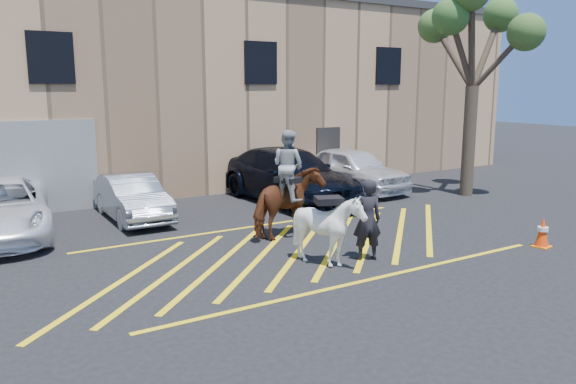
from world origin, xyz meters
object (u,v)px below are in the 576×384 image
car_silver_sedan (132,198)px  mounted_bay (288,195)px  car_white_suv (353,169)px  traffic_cone (543,232)px  tree (475,28)px  car_blue_suv (289,176)px  saddled_white (328,229)px  handler (367,220)px

car_silver_sedan → mounted_bay: bearing=-54.3°
car_white_suv → traffic_cone: 8.23m
traffic_cone → tree: (3.61, 5.44, 5.33)m
tree → car_white_suv: bearing=136.5°
car_blue_suv → car_white_suv: (3.04, 0.47, -0.07)m
saddled_white → tree: size_ratio=0.25×
car_silver_sedan → saddled_white: size_ratio=2.14×
traffic_cone → car_white_suv: bearing=85.1°
mounted_bay → saddled_white: bearing=-101.2°
car_silver_sedan → car_blue_suv: bearing=-1.8°
car_blue_suv → handler: 6.57m
mounted_bay → saddled_white: 2.47m
car_white_suv → traffic_cone: bearing=-99.4°
car_silver_sedan → traffic_cone: 10.91m
car_silver_sedan → handler: handler is taller
traffic_cone → mounted_bay: bearing=139.8°
mounted_bay → saddled_white: size_ratio=1.50×
car_blue_suv → traffic_cone: bearing=-74.8°
car_silver_sedan → saddled_white: (2.32, -6.39, 0.16)m
car_silver_sedan → traffic_cone: (7.48, -7.94, -0.28)m
car_blue_suv → car_white_suv: bearing=7.1°
traffic_cone → tree: bearing=56.5°
car_blue_suv → mounted_bay: size_ratio=2.20×
tree → traffic_cone: bearing=-123.5°
car_blue_suv → car_white_suv: 3.08m
mounted_bay → saddled_white: mounted_bay is taller
handler → traffic_cone: bearing=-179.7°
car_blue_suv → traffic_cone: (2.34, -7.72, -0.51)m
car_blue_suv → saddled_white: car_blue_suv is taller
car_blue_suv → handler: (-1.88, -6.29, 0.03)m
car_white_suv → mounted_bay: mounted_bay is taller
saddled_white → traffic_cone: bearing=-16.7°
car_blue_suv → handler: bearing=-108.3°
car_white_suv → handler: bearing=-130.5°
car_blue_suv → car_white_suv: size_ratio=1.28×
handler → traffic_cone: 4.48m
handler → tree: bearing=-133.8°
car_silver_sedan → handler: (3.27, -6.51, 0.26)m
saddled_white → traffic_cone: (5.16, -1.55, -0.44)m
car_white_suv → tree: 6.32m
car_silver_sedan → tree: tree is taller
handler → car_silver_sedan: bearing=-44.3°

